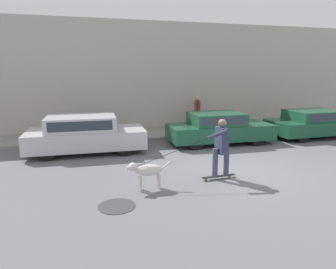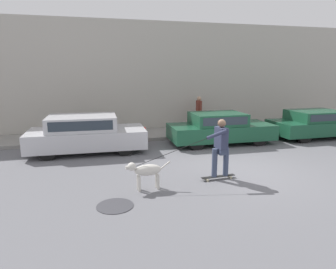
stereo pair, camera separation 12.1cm
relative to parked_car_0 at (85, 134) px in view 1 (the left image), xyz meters
name	(u,v)px [view 1 (the left image)]	position (x,y,z in m)	size (l,w,h in m)	color
ground_plane	(241,171)	(4.34, -3.33, -0.65)	(36.00, 36.00, 0.00)	slate
back_wall	(176,77)	(4.34, 3.35, 1.90)	(32.00, 0.30, 5.10)	#ADA89E
sidewalk_curb	(183,132)	(4.34, 2.10, -0.58)	(30.00, 2.15, 0.14)	gray
parked_car_0	(85,134)	(0.00, 0.00, 0.00)	(4.10, 1.93, 1.31)	black
parked_car_1	(219,128)	(5.15, 0.00, -0.05)	(4.13, 1.79, 1.23)	black
parked_car_2	(315,124)	(9.72, 0.00, -0.06)	(4.13, 1.83, 1.18)	black
dog	(147,171)	(1.41, -4.00, -0.17)	(1.12, 0.30, 0.72)	beige
skateboarder	(221,145)	(3.45, -3.78, 0.28)	(2.83, 0.59, 1.63)	beige
pedestrian_with_bag	(197,111)	(5.20, 2.60, 0.34)	(0.21, 0.62, 1.53)	#3D4760
manhole_cover	(117,206)	(0.60, -4.74, -0.64)	(0.80, 0.80, 0.01)	#38383D
fire_hydrant	(143,135)	(2.21, 0.78, -0.30)	(0.18, 0.18, 0.67)	red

